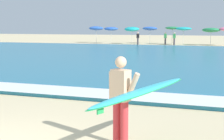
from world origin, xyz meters
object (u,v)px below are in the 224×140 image
beach_umbrella_4 (172,28)px  beach_umbrella_6 (211,30)px  beach_umbrella_3 (150,29)px  beach_umbrella_1 (111,29)px  beach_umbrella_5 (184,29)px  surfer_with_board (130,95)px  beachgoer_near_row_mid (174,38)px  beach_umbrella_2 (132,29)px  beachgoer_near_row_left (138,38)px  beachgoer_near_row_right (165,38)px  beach_umbrella_0 (96,28)px

beach_umbrella_4 → beach_umbrella_6: 4.74m
beach_umbrella_3 → beach_umbrella_6: (7.87, -1.96, -0.15)m
beach_umbrella_1 → beach_umbrella_5: bearing=-0.4°
surfer_with_board → beachgoer_near_row_mid: surfer_with_board is taller
surfer_with_board → beachgoer_near_row_mid: size_ratio=1.72×
beach_umbrella_2 → beachgoer_near_row_left: (1.10, -1.16, -1.10)m
beachgoer_near_row_left → beachgoer_near_row_right: bearing=17.2°
beach_umbrella_2 → beach_umbrella_3: size_ratio=0.99×
beach_umbrella_1 → beach_umbrella_6: (12.79, -0.19, -0.12)m
beach_umbrella_1 → beach_umbrella_4: 8.10m
beach_umbrella_4 → beachgoer_near_row_right: 1.55m
beach_umbrella_5 → beachgoer_near_row_mid: size_ratio=1.41×
beach_umbrella_6 → beach_umbrella_5: bearing=177.7°
surfer_with_board → beach_umbrella_5: 34.92m
beachgoer_near_row_left → beachgoer_near_row_mid: same height
beach_umbrella_5 → beachgoer_near_row_right: (-2.22, -0.06, -1.17)m
beach_umbrella_4 → beach_umbrella_6: size_ratio=1.06×
beach_umbrella_2 → beach_umbrella_6: size_ratio=1.05×
beach_umbrella_0 → beach_umbrella_6: beach_umbrella_0 is taller
beach_umbrella_0 → beach_umbrella_5: beach_umbrella_0 is taller
beachgoer_near_row_right → beach_umbrella_1: bearing=179.1°
beach_umbrella_1 → beach_umbrella_4: bearing=2.6°
beach_umbrella_1 → beach_umbrella_0: bearing=156.6°
beach_umbrella_2 → beach_umbrella_1: bearing=-179.7°
beachgoer_near_row_mid → beachgoer_near_row_right: same height
beach_umbrella_5 → beach_umbrella_6: size_ratio=1.02×
beach_umbrella_3 → beachgoer_near_row_right: bearing=-38.5°
beach_umbrella_5 → beach_umbrella_1: bearing=179.6°
beach_umbrella_3 → beach_umbrella_1: bearing=-160.2°
beach_umbrella_4 → beach_umbrella_5: beach_umbrella_4 is taller
beach_umbrella_1 → beach_umbrella_2: (2.88, 0.02, -0.03)m
beach_umbrella_4 → beachgoer_near_row_mid: size_ratio=1.46×
beach_umbrella_3 → beach_umbrella_4: bearing=-23.9°
beach_umbrella_1 → beachgoer_near_row_left: 4.29m
surfer_with_board → beach_umbrella_6: size_ratio=1.25×
beach_umbrella_0 → beach_umbrella_4: size_ratio=1.01×
beach_umbrella_0 → beach_umbrella_6: 15.41m
beach_umbrella_0 → beachgoer_near_row_mid: beach_umbrella_0 is taller
beach_umbrella_4 → beach_umbrella_5: size_ratio=1.04×
beachgoer_near_row_left → beach_umbrella_2: bearing=133.4°
beach_umbrella_5 → beachgoer_near_row_left: size_ratio=1.41×
beachgoer_near_row_left → beach_umbrella_5: bearing=11.1°
beach_umbrella_1 → beachgoer_near_row_mid: size_ratio=1.41×
surfer_with_board → beach_umbrella_1: (-12.02, 34.88, 0.94)m
surfer_with_board → beach_umbrella_4: bearing=96.4°
beach_umbrella_5 → beachgoer_near_row_right: bearing=-178.5°
beach_umbrella_2 → beach_umbrella_4: (5.21, 0.35, 0.15)m
beach_umbrella_1 → beach_umbrella_3: bearing=19.8°
beach_umbrella_5 → beach_umbrella_6: (3.27, -0.13, -0.16)m
beach_umbrella_5 → beach_umbrella_4: bearing=163.3°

